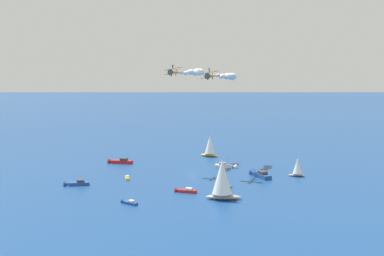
{
  "coord_description": "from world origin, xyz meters",
  "views": [
    {
      "loc": [
        -168.75,
        54.6,
        36.96
      ],
      "look_at": [
        -0.06,
        0.05,
        16.97
      ],
      "focal_mm": 44.37,
      "sensor_mm": 36.0,
      "label": 1
    }
  ],
  "objects_px": {
    "sailboat_far_port": "(223,177)",
    "motorboat_mid_cluster": "(75,184)",
    "motorboat_near_centre": "(227,166)",
    "motorboat_outer_ring_a": "(185,191)",
    "biplane_wingman": "(174,72)",
    "sailboat_inshore": "(222,179)",
    "motorboat_far_stbd": "(259,174)",
    "wingwalker_wingman": "(173,66)",
    "motorboat_trailing": "(128,178)",
    "wingwalker_lead": "(209,70)",
    "motorboat_offshore": "(129,202)",
    "biplane_lead": "(210,76)",
    "sailboat_outer_ring_c": "(210,146)",
    "sailboat_outer_ring_b": "(297,167)",
    "motorboat_ahead": "(119,161)"
  },
  "relations": [
    {
      "from": "sailboat_far_port",
      "to": "motorboat_mid_cluster",
      "type": "xyz_separation_m",
      "value": [
        18.34,
        45.81,
        -2.94
      ]
    },
    {
      "from": "motorboat_near_centre",
      "to": "motorboat_outer_ring_a",
      "type": "distance_m",
      "value": 43.2
    },
    {
      "from": "biplane_wingman",
      "to": "motorboat_outer_ring_a",
      "type": "bearing_deg",
      "value": 170.01
    },
    {
      "from": "motorboat_near_centre",
      "to": "sailboat_inshore",
      "type": "relative_size",
      "value": 0.62
    },
    {
      "from": "motorboat_far_stbd",
      "to": "wingwalker_wingman",
      "type": "height_order",
      "value": "wingwalker_wingman"
    },
    {
      "from": "motorboat_trailing",
      "to": "motorboat_mid_cluster",
      "type": "distance_m",
      "value": 18.66
    },
    {
      "from": "motorboat_near_centre",
      "to": "wingwalker_lead",
      "type": "distance_m",
      "value": 40.53
    },
    {
      "from": "motorboat_offshore",
      "to": "biplane_lead",
      "type": "height_order",
      "value": "biplane_lead"
    },
    {
      "from": "sailboat_outer_ring_c",
      "to": "wingwalker_wingman",
      "type": "bearing_deg",
      "value": 136.87
    },
    {
      "from": "wingwalker_wingman",
      "to": "motorboat_mid_cluster",
      "type": "bearing_deg",
      "value": 108.95
    },
    {
      "from": "motorboat_trailing",
      "to": "motorboat_outer_ring_a",
      "type": "bearing_deg",
      "value": -150.1
    },
    {
      "from": "biplane_lead",
      "to": "sailboat_inshore",
      "type": "bearing_deg",
      "value": 165.78
    },
    {
      "from": "sailboat_outer_ring_b",
      "to": "biplane_lead",
      "type": "xyz_separation_m",
      "value": [
        13.98,
        28.95,
        33.02
      ]
    },
    {
      "from": "sailboat_inshore",
      "to": "sailboat_outer_ring_b",
      "type": "distance_m",
      "value": 43.74
    },
    {
      "from": "motorboat_near_centre",
      "to": "sailboat_far_port",
      "type": "bearing_deg",
      "value": 155.76
    },
    {
      "from": "motorboat_far_stbd",
      "to": "motorboat_ahead",
      "type": "distance_m",
      "value": 61.0
    },
    {
      "from": "biplane_lead",
      "to": "biplane_wingman",
      "type": "distance_m",
      "value": 14.51
    },
    {
      "from": "motorboat_near_centre",
      "to": "motorboat_trailing",
      "type": "relative_size",
      "value": 1.61
    },
    {
      "from": "motorboat_ahead",
      "to": "biplane_wingman",
      "type": "xyz_separation_m",
      "value": [
        -22.56,
        -17.5,
        37.16
      ]
    },
    {
      "from": "sailboat_inshore",
      "to": "motorboat_trailing",
      "type": "relative_size",
      "value": 2.61
    },
    {
      "from": "sailboat_far_port",
      "to": "motorboat_outer_ring_a",
      "type": "relative_size",
      "value": 1.17
    },
    {
      "from": "sailboat_far_port",
      "to": "motorboat_trailing",
      "type": "height_order",
      "value": "sailboat_far_port"
    },
    {
      "from": "sailboat_inshore",
      "to": "sailboat_outer_ring_b",
      "type": "bearing_deg",
      "value": -60.39
    },
    {
      "from": "sailboat_far_port",
      "to": "wingwalker_wingman",
      "type": "relative_size",
      "value": 5.13
    },
    {
      "from": "motorboat_outer_ring_a",
      "to": "biplane_lead",
      "type": "distance_m",
      "value": 46.61
    },
    {
      "from": "wingwalker_lead",
      "to": "wingwalker_wingman",
      "type": "xyz_separation_m",
      "value": [
        8.92,
        11.35,
        1.37
      ]
    },
    {
      "from": "sailboat_outer_ring_c",
      "to": "biplane_wingman",
      "type": "relative_size",
      "value": 1.61
    },
    {
      "from": "motorboat_outer_ring_a",
      "to": "sailboat_far_port",
      "type": "bearing_deg",
      "value": -81.8
    },
    {
      "from": "biplane_lead",
      "to": "motorboat_ahead",
      "type": "bearing_deg",
      "value": 42.51
    },
    {
      "from": "biplane_lead",
      "to": "wingwalker_wingman",
      "type": "relative_size",
      "value": 4.42
    },
    {
      "from": "wingwalker_lead",
      "to": "motorboat_offshore",
      "type": "bearing_deg",
      "value": 131.65
    },
    {
      "from": "wingwalker_lead",
      "to": "biplane_wingman",
      "type": "height_order",
      "value": "biplane_wingman"
    },
    {
      "from": "motorboat_ahead",
      "to": "wingwalker_wingman",
      "type": "xyz_separation_m",
      "value": [
        -22.33,
        -17.2,
        39.28
      ]
    },
    {
      "from": "motorboat_trailing",
      "to": "motorboat_ahead",
      "type": "relative_size",
      "value": 0.51
    },
    {
      "from": "motorboat_mid_cluster",
      "to": "motorboat_ahead",
      "type": "bearing_deg",
      "value": -30.09
    },
    {
      "from": "motorboat_trailing",
      "to": "biplane_wingman",
      "type": "relative_size",
      "value": 0.77
    },
    {
      "from": "sailboat_outer_ring_c",
      "to": "wingwalker_lead",
      "type": "height_order",
      "value": "wingwalker_lead"
    },
    {
      "from": "motorboat_trailing",
      "to": "motorboat_mid_cluster",
      "type": "xyz_separation_m",
      "value": [
        -3.75,
        18.28,
        0.25
      ]
    },
    {
      "from": "motorboat_far_stbd",
      "to": "motorboat_ahead",
      "type": "bearing_deg",
      "value": 46.56
    },
    {
      "from": "wingwalker_lead",
      "to": "sailboat_inshore",
      "type": "bearing_deg",
      "value": 166.32
    },
    {
      "from": "sailboat_outer_ring_c",
      "to": "biplane_wingman",
      "type": "distance_m",
      "value": 48.82
    },
    {
      "from": "sailboat_far_port",
      "to": "motorboat_trailing",
      "type": "relative_size",
      "value": 1.5
    },
    {
      "from": "motorboat_mid_cluster",
      "to": "wingwalker_lead",
      "type": "relative_size",
      "value": 4.81
    },
    {
      "from": "motorboat_far_stbd",
      "to": "wingwalker_wingman",
      "type": "relative_size",
      "value": 7.37
    },
    {
      "from": "motorboat_far_stbd",
      "to": "sailboat_inshore",
      "type": "xyz_separation_m",
      "value": [
        -25.09,
        24.45,
        5.37
      ]
    },
    {
      "from": "motorboat_ahead",
      "to": "sailboat_outer_ring_c",
      "type": "bearing_deg",
      "value": -84.6
    },
    {
      "from": "motorboat_offshore",
      "to": "sailboat_outer_ring_b",
      "type": "bearing_deg",
      "value": -74.66
    },
    {
      "from": "biplane_wingman",
      "to": "motorboat_far_stbd",
      "type": "bearing_deg",
      "value": -125.89
    },
    {
      "from": "motorboat_far_stbd",
      "to": "motorboat_outer_ring_a",
      "type": "xyz_separation_m",
      "value": [
        -13.62,
        32.61,
        -0.32
      ]
    },
    {
      "from": "sailboat_far_port",
      "to": "sailboat_inshore",
      "type": "xyz_separation_m",
      "value": [
        -13.44,
        5.54,
        2.64
      ]
    }
  ]
}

